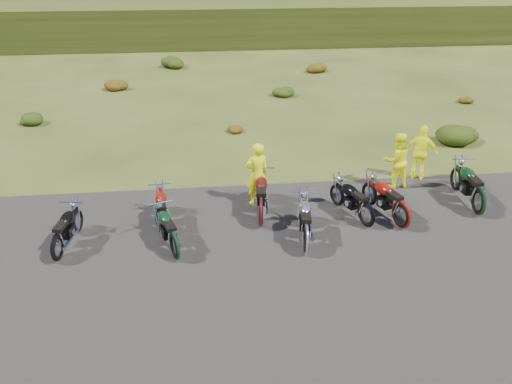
{
  "coord_description": "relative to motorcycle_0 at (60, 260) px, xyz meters",
  "views": [
    {
      "loc": [
        -1.64,
        -10.44,
        6.9
      ],
      "look_at": [
        -0.32,
        1.44,
        1.03
      ],
      "focal_mm": 35.0,
      "sensor_mm": 36.0,
      "label": 1
    }
  ],
  "objects": [
    {
      "name": "motorcycle_0",
      "position": [
        0.0,
        0.0,
        0.0
      ],
      "size": [
        0.96,
        2.06,
        1.04
      ],
      "primitive_type": null,
      "rotation": [
        0.0,
        0.0,
        1.41
      ],
      "color": "black",
      "rests_on": "ground"
    },
    {
      "name": "shrub_2",
      "position": [
        -0.9,
        16.33,
        0.38
      ],
      "size": [
        1.3,
        1.3,
        0.77
      ],
      "primitive_type": "ellipsoid",
      "color": "#68380D",
      "rests_on": "ground"
    },
    {
      "name": "shrub_5",
      "position": [
        7.8,
        14.23,
        0.31
      ],
      "size": [
        1.03,
        1.03,
        0.61
      ],
      "primitive_type": "ellipsoid",
      "color": "#1B330C",
      "rests_on": "ground"
    },
    {
      "name": "shrub_8",
      "position": [
        16.5,
        12.13,
        0.23
      ],
      "size": [
        0.77,
        0.77,
        0.45
      ],
      "primitive_type": "ellipsoid",
      "color": "#68380D",
      "rests_on": "ground"
    },
    {
      "name": "ground",
      "position": [
        5.3,
        -0.27,
        0.0
      ],
      "size": [
        300.0,
        300.0,
        0.0
      ],
      "primitive_type": "plane",
      "color": "#2F3F15",
      "rests_on": "ground"
    },
    {
      "name": "motorcycle_6",
      "position": [
        8.86,
        0.59,
        0.0
      ],
      "size": [
        1.34,
        2.28,
        1.13
      ],
      "primitive_type": null,
      "rotation": [
        0.0,
        0.0,
        1.88
      ],
      "color": "maroon",
      "rests_on": "ground"
    },
    {
      "name": "hill_slope",
      "position": [
        5.3,
        49.73,
        0.0
      ],
      "size": [
        300.0,
        45.97,
        9.37
      ],
      "primitive_type": null,
      "rotation": [
        0.14,
        0.0,
        0.0
      ],
      "color": "#2B3913",
      "rests_on": "ground"
    },
    {
      "name": "person_right_a",
      "position": [
        9.63,
        3.14,
        0.89
      ],
      "size": [
        0.92,
        0.75,
        1.79
      ],
      "primitive_type": "imported",
      "rotation": [
        0.0,
        0.0,
        3.23
      ],
      "color": "#ECF20C",
      "rests_on": "ground"
    },
    {
      "name": "motorcycle_5",
      "position": [
        7.95,
        0.77,
        0.0
      ],
      "size": [
        1.36,
        2.15,
        1.07
      ],
      "primitive_type": null,
      "rotation": [
        0.0,
        0.0,
        1.93
      ],
      "color": "black",
      "rests_on": "ground"
    },
    {
      "name": "shrub_7",
      "position": [
        13.6,
        6.83,
        0.46
      ],
      "size": [
        1.56,
        1.56,
        0.92
      ],
      "primitive_type": "ellipsoid",
      "color": "#1B330C",
      "rests_on": "ground"
    },
    {
      "name": "shrub_4",
      "position": [
        4.9,
        8.93,
        0.23
      ],
      "size": [
        0.77,
        0.77,
        0.45
      ],
      "primitive_type": "ellipsoid",
      "color": "#68380D",
      "rests_on": "ground"
    },
    {
      "name": "motorcycle_2",
      "position": [
        2.83,
        -0.26,
        0.0
      ],
      "size": [
        1.29,
        2.11,
        1.05
      ],
      "primitive_type": null,
      "rotation": [
        0.0,
        0.0,
        1.91
      ],
      "color": "black",
      "rests_on": "ground"
    },
    {
      "name": "person_right_b",
      "position": [
        10.64,
        3.66,
        0.9
      ],
      "size": [
        1.14,
        0.92,
        1.81
      ],
      "primitive_type": "imported",
      "rotation": [
        0.0,
        0.0,
        2.6
      ],
      "color": "#ECF20C",
      "rests_on": "ground"
    },
    {
      "name": "motorcycle_7",
      "position": [
        11.33,
        1.09,
        0.0
      ],
      "size": [
        0.92,
        2.36,
        1.21
      ],
      "primitive_type": null,
      "rotation": [
        0.0,
        0.0,
        1.51
      ],
      "color": "black",
      "rests_on": "ground"
    },
    {
      "name": "shrub_3",
      "position": [
        2.0,
        21.63,
        0.46
      ],
      "size": [
        1.56,
        1.56,
        0.92
      ],
      "primitive_type": "ellipsoid",
      "color": "#1B330C",
      "rests_on": "ground"
    },
    {
      "name": "gravel_pad",
      "position": [
        5.3,
        -2.27,
        0.0
      ],
      "size": [
        20.0,
        12.0,
        0.04
      ],
      "primitive_type": "cube",
      "color": "black",
      "rests_on": "ground"
    },
    {
      "name": "person_middle",
      "position": [
        5.15,
        2.43,
        0.95
      ],
      "size": [
        0.77,
        0.59,
        1.91
      ],
      "primitive_type": "imported",
      "rotation": [
        0.0,
        0.0,
        3.35
      ],
      "color": "#ECF20C",
      "rests_on": "ground"
    },
    {
      "name": "shrub_6",
      "position": [
        10.7,
        19.53,
        0.38
      ],
      "size": [
        1.3,
        1.3,
        0.77
      ],
      "primitive_type": "ellipsoid",
      "color": "#68380D",
      "rests_on": "ground"
    },
    {
      "name": "motorcycle_4",
      "position": [
        5.11,
        1.14,
        0.0
      ],
      "size": [
        1.04,
        2.36,
        1.2
      ],
      "primitive_type": null,
      "rotation": [
        0.0,
        0.0,
        1.44
      ],
      "color": "#4C0C0F",
      "rests_on": "ground"
    },
    {
      "name": "motorcycle_1",
      "position": [
        2.48,
        0.83,
        0.0
      ],
      "size": [
        0.85,
        2.04,
        1.04
      ],
      "primitive_type": null,
      "rotation": [
        0.0,
        0.0,
        1.66
      ],
      "color": "#9D100B",
      "rests_on": "ground"
    },
    {
      "name": "motorcycle_3",
      "position": [
        6.07,
        -0.33,
        0.0
      ],
      "size": [
        0.99,
        2.22,
        1.12
      ],
      "primitive_type": null,
      "rotation": [
        0.0,
        0.0,
        1.44
      ],
      "color": "#BBBBC0",
      "rests_on": "ground"
    },
    {
      "name": "shrub_1",
      "position": [
        -3.8,
        11.03,
        0.31
      ],
      "size": [
        1.03,
        1.03,
        0.61
      ],
      "primitive_type": "ellipsoid",
      "color": "#1B330C",
      "rests_on": "ground"
    }
  ]
}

